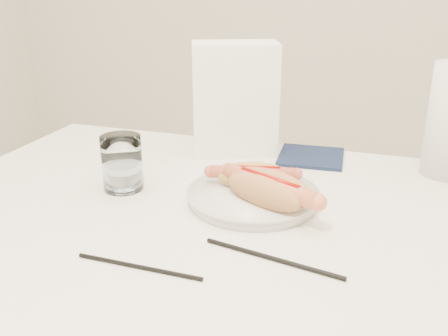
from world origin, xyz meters
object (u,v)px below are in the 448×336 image
(water_glass, at_px, (122,163))
(napkin_box, at_px, (235,99))
(hotdog_left, at_px, (253,176))
(hotdog_right, at_px, (269,190))
(plate, at_px, (253,198))
(table, at_px, (233,242))

(water_glass, distance_m, napkin_box, 0.32)
(hotdog_left, bearing_deg, water_glass, 177.33)
(hotdog_right, bearing_deg, plate, 164.07)
(plate, distance_m, water_glass, 0.26)
(plate, xyz_separation_m, hotdog_right, (0.04, -0.03, 0.04))
(table, height_order, water_glass, water_glass)
(table, bearing_deg, napkin_box, 106.63)
(hotdog_left, distance_m, hotdog_right, 0.08)
(plate, bearing_deg, table, -113.27)
(table, distance_m, water_glass, 0.27)
(hotdog_left, height_order, hotdog_right, hotdog_right)
(table, height_order, hotdog_left, hotdog_left)
(plate, height_order, hotdog_right, hotdog_right)
(table, relative_size, napkin_box, 4.70)
(table, distance_m, napkin_box, 0.38)
(plate, xyz_separation_m, napkin_box, (-0.12, 0.26, 0.12))
(plate, xyz_separation_m, water_glass, (-0.26, -0.02, 0.04))
(hotdog_left, distance_m, water_glass, 0.26)
(hotdog_right, xyz_separation_m, water_glass, (-0.30, 0.02, 0.01))
(water_glass, bearing_deg, hotdog_left, 10.26)
(hotdog_left, bearing_deg, table, -112.26)
(hotdog_right, xyz_separation_m, napkin_box, (-0.15, 0.30, 0.08))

